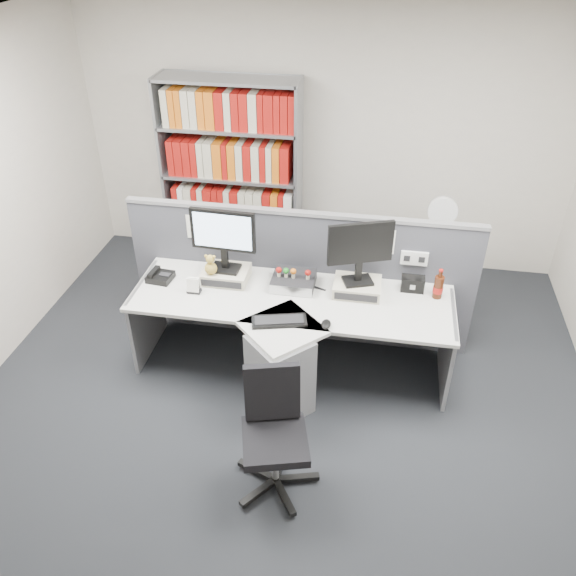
% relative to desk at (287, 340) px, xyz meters
% --- Properties ---
extents(ground, '(5.50, 5.50, 0.00)m').
position_rel_desk_xyz_m(ground, '(0.00, -0.60, -0.46)').
color(ground, '#26282D').
rests_on(ground, ground).
extents(room_shell, '(5.04, 5.54, 2.72)m').
position_rel_desk_xyz_m(room_shell, '(0.00, -0.60, 1.33)').
color(room_shell, beige).
rests_on(room_shell, ground).
extents(partition, '(3.00, 0.08, 1.27)m').
position_rel_desk_xyz_m(partition, '(0.00, 0.65, 0.19)').
color(partition, '#45464E').
rests_on(partition, ground).
extents(desk, '(2.60, 1.20, 0.72)m').
position_rel_desk_xyz_m(desk, '(0.00, 0.00, 0.00)').
color(desk, silver).
rests_on(desk, ground).
extents(monitor_riser_left, '(0.38, 0.31, 0.10)m').
position_rel_desk_xyz_m(monitor_riser_left, '(-0.59, 0.38, 0.31)').
color(monitor_riser_left, beige).
rests_on(monitor_riser_left, desk).
extents(monitor_riser_right, '(0.38, 0.31, 0.10)m').
position_rel_desk_xyz_m(monitor_riser_right, '(0.51, 0.38, 0.31)').
color(monitor_riser_right, beige).
rests_on(monitor_riser_right, desk).
extents(monitor_left, '(0.53, 0.18, 0.54)m').
position_rel_desk_xyz_m(monitor_left, '(-0.59, 0.38, 0.69)').
color(monitor_left, black).
rests_on(monitor_left, monitor_riser_left).
extents(monitor_right, '(0.50, 0.24, 0.53)m').
position_rel_desk_xyz_m(monitor_right, '(0.51, 0.38, 0.68)').
color(monitor_right, black).
rests_on(monitor_right, monitor_riser_right).
extents(desktop_pc, '(0.35, 0.31, 0.09)m').
position_rel_desk_xyz_m(desktop_pc, '(-0.01, 0.39, 0.31)').
color(desktop_pc, black).
rests_on(desktop_pc, desk).
extents(figurines, '(0.29, 0.05, 0.09)m').
position_rel_desk_xyz_m(figurines, '(-0.03, 0.37, 0.41)').
color(figurines, beige).
rests_on(figurines, desktop_pc).
extents(keyboard, '(0.44, 0.26, 0.03)m').
position_rel_desk_xyz_m(keyboard, '(-0.04, -0.12, 0.28)').
color(keyboard, black).
rests_on(keyboard, desk).
extents(mouse, '(0.07, 0.12, 0.04)m').
position_rel_desk_xyz_m(mouse, '(0.32, -0.11, 0.29)').
color(mouse, black).
rests_on(mouse, desk).
extents(desk_phone, '(0.22, 0.20, 0.09)m').
position_rel_desk_xyz_m(desk_phone, '(-1.14, 0.28, 0.30)').
color(desk_phone, black).
rests_on(desk_phone, desk).
extents(desk_calendar, '(0.11, 0.08, 0.13)m').
position_rel_desk_xyz_m(desk_calendar, '(-0.80, 0.16, 0.32)').
color(desk_calendar, black).
rests_on(desk_calendar, desk).
extents(plush_toy, '(0.10, 0.10, 0.18)m').
position_rel_desk_xyz_m(plush_toy, '(-0.69, 0.30, 0.44)').
color(plush_toy, '#A78B37').
rests_on(plush_toy, monitor_riser_left).
extents(speaker, '(0.19, 0.10, 0.13)m').
position_rel_desk_xyz_m(speaker, '(0.96, 0.49, 0.33)').
color(speaker, black).
rests_on(speaker, desk).
extents(cola_bottle, '(0.08, 0.08, 0.26)m').
position_rel_desk_xyz_m(cola_bottle, '(1.15, 0.42, 0.36)').
color(cola_bottle, '#3F190A').
rests_on(cola_bottle, desk).
extents(shelving_unit, '(1.41, 0.40, 2.00)m').
position_rel_desk_xyz_m(shelving_unit, '(-0.90, 1.85, 0.52)').
color(shelving_unit, gray).
rests_on(shelving_unit, ground).
extents(filing_cabinet, '(0.45, 0.61, 0.70)m').
position_rel_desk_xyz_m(filing_cabinet, '(1.20, 1.40, -0.11)').
color(filing_cabinet, gray).
rests_on(filing_cabinet, ground).
extents(desk_fan, '(0.27, 0.16, 0.46)m').
position_rel_desk_xyz_m(desk_fan, '(1.20, 1.40, 0.53)').
color(desk_fan, white).
rests_on(desk_fan, filing_cabinet).
extents(office_chair, '(0.59, 0.57, 0.89)m').
position_rel_desk_xyz_m(office_chair, '(0.08, -0.96, 0.02)').
color(office_chair, silver).
rests_on(office_chair, ground).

